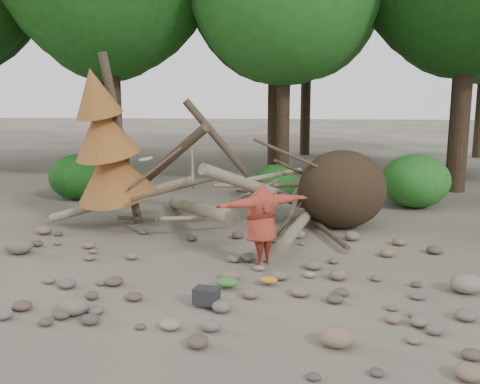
{
  "coord_description": "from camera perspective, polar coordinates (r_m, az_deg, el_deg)",
  "views": [
    {
      "loc": [
        1.33,
        -9.1,
        3.4
      ],
      "look_at": [
        0.29,
        1.5,
        1.4
      ],
      "focal_mm": 40.0,
      "sensor_mm": 36.0,
      "label": 1
    }
  ],
  "objects": [
    {
      "name": "bush_mid",
      "position": [
        17.15,
        3.77,
        1.07
      ],
      "size": [
        1.4,
        1.4,
        1.12
      ],
      "primitive_type": "ellipsoid",
      "color": "#1E601B",
      "rests_on": "ground"
    },
    {
      "name": "boulder_front_left",
      "position": [
        8.84,
        -17.35,
        -11.48
      ],
      "size": [
        0.48,
        0.44,
        0.29
      ],
      "primitive_type": "ellipsoid",
      "color": "#6C645A",
      "rests_on": "ground"
    },
    {
      "name": "frisbee_thrower",
      "position": [
        10.34,
        2.29,
        -3.41
      ],
      "size": [
        3.43,
        1.52,
        2.09
      ],
      "color": "maroon",
      "rests_on": "ground"
    },
    {
      "name": "cloth_green",
      "position": [
        9.5,
        -1.37,
        -9.85
      ],
      "size": [
        0.4,
        0.34,
        0.15
      ],
      "primitive_type": "ellipsoid",
      "color": "#366E2C",
      "rests_on": "ground"
    },
    {
      "name": "dead_conifer",
      "position": [
        13.3,
        -13.97,
        4.76
      ],
      "size": [
        2.06,
        2.16,
        4.35
      ],
      "color": "#4C3F30",
      "rests_on": "ground"
    },
    {
      "name": "bush_left",
      "position": [
        17.88,
        -16.92,
        1.55
      ],
      "size": [
        1.8,
        1.8,
        1.44
      ],
      "primitive_type": "ellipsoid",
      "color": "#164C14",
      "rests_on": "ground"
    },
    {
      "name": "deadfall_pile",
      "position": [
        13.58,
        8.44,
        0.13
      ],
      "size": [
        8.55,
        5.24,
        3.3
      ],
      "color": "#332619",
      "rests_on": "ground"
    },
    {
      "name": "backpack",
      "position": [
        8.74,
        -3.6,
        -11.36
      ],
      "size": [
        0.44,
        0.34,
        0.26
      ],
      "primitive_type": "cube",
      "rotation": [
        0.0,
        0.0,
        -0.21
      ],
      "color": "black",
      "rests_on": "ground"
    },
    {
      "name": "cloth_orange",
      "position": [
        9.67,
        3.12,
        -9.61
      ],
      "size": [
        0.32,
        0.26,
        0.11
      ],
      "primitive_type": "ellipsoid",
      "color": "#BC7620",
      "rests_on": "ground"
    },
    {
      "name": "ground",
      "position": [
        9.81,
        -2.55,
        -9.66
      ],
      "size": [
        120.0,
        120.0,
        0.0
      ],
      "primitive_type": "plane",
      "color": "#514C44",
      "rests_on": "ground"
    },
    {
      "name": "boulder_mid_left",
      "position": [
        12.37,
        -22.47,
        -5.3
      ],
      "size": [
        0.59,
        0.53,
        0.35
      ],
      "primitive_type": "ellipsoid",
      "color": "#625A52",
      "rests_on": "ground"
    },
    {
      "name": "boulder_front_right",
      "position": [
        7.6,
        10.33,
        -14.94
      ],
      "size": [
        0.47,
        0.42,
        0.28
      ],
      "primitive_type": "ellipsoid",
      "color": "#7F654F",
      "rests_on": "ground"
    },
    {
      "name": "boulder_mid_right",
      "position": [
        10.08,
        22.99,
        -8.98
      ],
      "size": [
        0.54,
        0.49,
        0.33
      ],
      "primitive_type": "ellipsoid",
      "color": "gray",
      "rests_on": "ground"
    },
    {
      "name": "bush_right",
      "position": [
        16.72,
        18.23,
        1.15
      ],
      "size": [
        2.0,
        2.0,
        1.6
      ],
      "primitive_type": "ellipsoid",
      "color": "#277223",
      "rests_on": "ground"
    }
  ]
}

